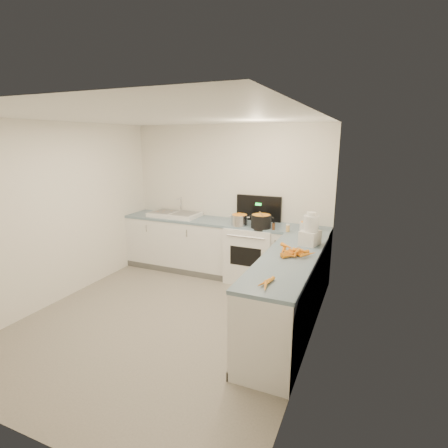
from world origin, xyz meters
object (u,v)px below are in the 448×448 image
at_px(food_processor, 310,231).
at_px(extract_bottle, 274,226).
at_px(black_pot, 261,222).
at_px(mixing_bowl, 309,226).
at_px(spice_jar, 288,228).
at_px(steel_pot, 239,221).
at_px(sink, 175,214).
at_px(stove, 252,252).

bearing_deg(food_processor, extract_bottle, 138.89).
relative_size(black_pot, mixing_bowl, 1.11).
height_order(extract_bottle, spice_jar, extract_bottle).
xyz_separation_m(black_pot, extract_bottle, (0.21, -0.06, -0.04)).
distance_m(extract_bottle, spice_jar, 0.22).
xyz_separation_m(mixing_bowl, food_processor, (0.14, -0.72, 0.12)).
bearing_deg(food_processor, steel_pot, 153.20).
bearing_deg(spice_jar, sink, 173.22).
bearing_deg(steel_pot, spice_jar, -5.11).
distance_m(stove, extract_bottle, 0.69).
height_order(stove, steel_pot, stove).
distance_m(steel_pot, black_pot, 0.36).
height_order(black_pot, mixing_bowl, black_pot).
bearing_deg(extract_bottle, food_processor, -41.11).
xyz_separation_m(mixing_bowl, extract_bottle, (-0.49, -0.17, -0.01)).
xyz_separation_m(sink, spice_jar, (2.07, -0.25, 0.01)).
distance_m(sink, extract_bottle, 1.86).
relative_size(sink, food_processor, 2.02).
height_order(steel_pot, spice_jar, steel_pot).
bearing_deg(black_pot, mixing_bowl, 8.93).
height_order(mixing_bowl, spice_jar, mixing_bowl).
bearing_deg(sink, food_processor, -17.48).
height_order(sink, steel_pot, sink).
bearing_deg(stove, food_processor, -36.66).
bearing_deg(mixing_bowl, spice_jar, -146.54).
distance_m(stove, sink, 1.54).
distance_m(extract_bottle, food_processor, 0.85).
bearing_deg(mixing_bowl, food_processor, -79.24).
xyz_separation_m(steel_pot, food_processor, (1.20, -0.60, 0.11)).
bearing_deg(sink, spice_jar, -6.78).
bearing_deg(stove, extract_bottle, -28.39).
relative_size(stove, black_pot, 4.41).
bearing_deg(sink, black_pot, -6.10).
relative_size(sink, spice_jar, 8.86).
relative_size(black_pot, spice_jar, 3.18).
height_order(steel_pot, food_processor, food_processor).
bearing_deg(spice_jar, black_pot, 170.68).
xyz_separation_m(stove, sink, (-1.45, 0.02, 0.50)).
bearing_deg(food_processor, spice_jar, 127.56).
xyz_separation_m(steel_pot, mixing_bowl, (1.06, 0.11, -0.01)).
bearing_deg(spice_jar, mixing_bowl, 33.46).
relative_size(stove, spice_jar, 14.01).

